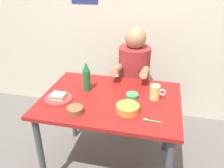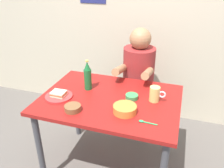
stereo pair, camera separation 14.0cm
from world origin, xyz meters
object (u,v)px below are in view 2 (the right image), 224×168
person_seated (139,68)px  sandwich (59,94)px  stool (137,102)px  plate_orange (59,96)px  dining_table (110,108)px  beer_mug (155,94)px  beer_bottle (88,76)px  dip_bowl_green (132,96)px

person_seated → sandwich: person_seated is taller
person_seated → stool: bearing=90.0°
person_seated → plate_orange: person_seated is taller
person_seated → plate_orange: size_ratio=3.27×
dining_table → stool: dining_table is taller
dining_table → sandwich: size_ratio=10.00×
stool → beer_mug: size_ratio=3.57×
sandwich → dining_table: bearing=16.1°
plate_orange → beer_mug: 0.76m
stool → sandwich: 0.99m
beer_mug → sandwich: bearing=-166.5°
stool → plate_orange: bearing=-123.7°
beer_mug → beer_bottle: size_ratio=0.48×
stool → person_seated: (-0.00, -0.01, 0.42)m
beer_mug → dining_table: bearing=-169.6°
dining_table → beer_mug: beer_mug is taller
person_seated → beer_bottle: bearing=-121.7°
dining_table → person_seated: bearing=80.8°
dining_table → stool: (0.10, 0.63, -0.30)m
dining_table → plate_orange: 0.43m
dining_table → beer_bottle: bearing=158.6°
person_seated → plate_orange: (-0.50, -0.73, -0.02)m
stool → sandwich: (-0.50, -0.74, 0.42)m
dining_table → sandwich: 0.43m
dining_table → plate_orange: plate_orange is taller
person_seated → beer_mug: 0.61m
beer_bottle → dip_bowl_green: size_ratio=2.62×
stool → sandwich: size_ratio=4.09×
dining_table → sandwich: (-0.40, -0.11, 0.13)m
sandwich → dip_bowl_green: 0.59m
plate_orange → beer_bottle: beer_bottle is taller
dining_table → dip_bowl_green: bearing=13.6°
plate_orange → beer_bottle: size_ratio=0.84×
stool → dip_bowl_green: bearing=-83.4°
beer_mug → dip_bowl_green: size_ratio=1.26×
dining_table → beer_mug: (0.34, 0.06, 0.15)m
beer_bottle → dining_table: bearing=-21.4°
person_seated → plate_orange: bearing=-124.1°
sandwich → plate_orange: bearing=-90.0°
beer_bottle → beer_mug: bearing=-2.6°
plate_orange → beer_mug: (0.74, 0.18, 0.05)m
stool → beer_bottle: (-0.33, -0.54, 0.51)m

